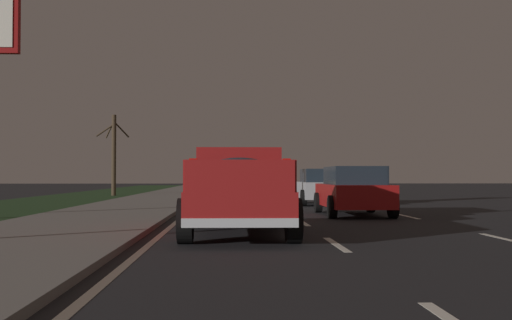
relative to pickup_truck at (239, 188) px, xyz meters
name	(u,v)px	position (x,y,z in m)	size (l,w,h in m)	color
ground	(314,204)	(14.44, -3.50, -0.98)	(144.00, 144.00, 0.00)	black
sidewalk_shoulder	(146,203)	(14.44, 3.95, -0.92)	(108.00, 4.00, 0.12)	slate
grass_verge	(31,204)	(14.44, 8.95, -0.98)	(108.00, 6.00, 0.01)	#1E3819
lane_markings	(243,201)	(18.14, -0.43, -0.98)	(108.00, 7.04, 0.01)	silver
pickup_truck	(239,188)	(0.00, 0.00, 0.00)	(5.43, 2.30, 1.87)	maroon
sedan_red	(353,190)	(6.29, -3.69, -0.20)	(4.40, 2.02, 1.54)	maroon
sedan_silver	(321,186)	(13.68, -3.70, -0.20)	(4.41, 2.03, 1.54)	#B2B5BA
sedan_tan	(236,185)	(19.03, -0.09, -0.20)	(4.45, 2.10, 1.54)	#9E845B
bare_tree_far	(114,153)	(26.39, 7.59, 1.72)	(1.09, 1.92, 5.09)	#423323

